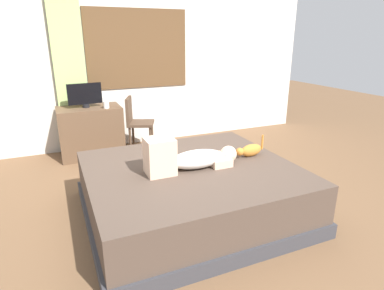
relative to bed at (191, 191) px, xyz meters
name	(u,v)px	position (x,y,z in m)	size (l,w,h in m)	color
ground_plane	(193,210)	(0.04, 0.05, -0.25)	(16.00, 16.00, 0.00)	brown
back_wall_with_window	(129,54)	(0.05, 2.57, 1.20)	(6.40, 0.14, 2.90)	silver
bed	(191,191)	(0.00, 0.00, 0.00)	(2.03, 1.85, 0.51)	#38383D
person_lying	(188,158)	(-0.04, -0.03, 0.37)	(0.94, 0.28, 0.34)	silver
cat	(250,150)	(0.69, 0.02, 0.33)	(0.36, 0.14, 0.21)	#C67A2D
desk	(91,132)	(-0.69, 2.17, 0.12)	(0.90, 0.56, 0.74)	brown
tv_monitor	(85,95)	(-0.72, 2.17, 0.67)	(0.48, 0.10, 0.35)	black
cup	(106,105)	(-0.46, 2.01, 0.54)	(0.08, 0.08, 0.10)	white
chair_by_desk	(136,120)	(-0.03, 2.04, 0.26)	(0.49, 0.49, 0.86)	#4C3828
curtain_left	(70,70)	(-0.87, 2.45, 1.00)	(0.44, 0.06, 2.51)	#ADCC75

